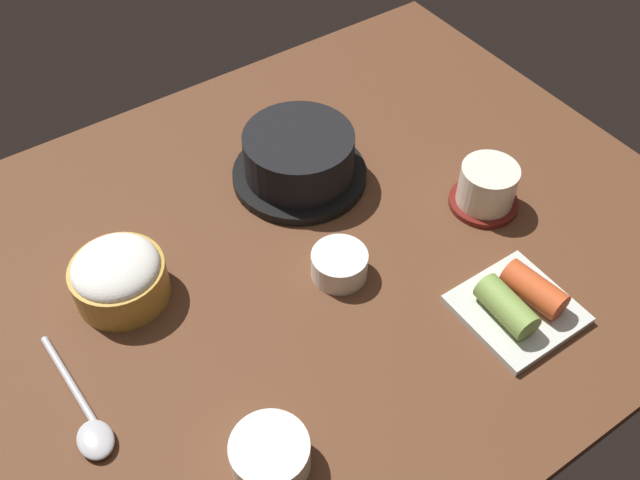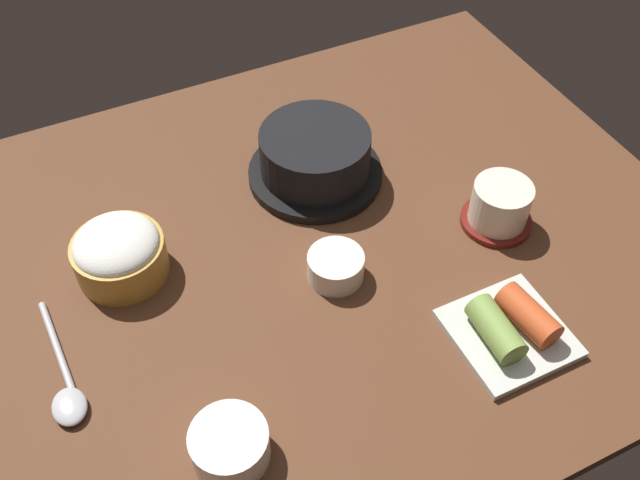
% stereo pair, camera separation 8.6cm
% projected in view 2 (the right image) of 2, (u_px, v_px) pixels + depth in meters
% --- Properties ---
extents(dining_table, '(1.00, 0.76, 0.02)m').
position_uv_depth(dining_table, '(299.00, 255.00, 0.90)').
color(dining_table, '#56331E').
rests_on(dining_table, ground).
extents(stone_pot, '(0.18, 0.18, 0.07)m').
position_uv_depth(stone_pot, '(315.00, 157.00, 0.95)').
color(stone_pot, black).
rests_on(stone_pot, dining_table).
extents(rice_bowl, '(0.11, 0.11, 0.07)m').
position_uv_depth(rice_bowl, '(119.00, 252.00, 0.84)').
color(rice_bowl, '#B78C38').
rests_on(rice_bowl, dining_table).
extents(tea_cup_with_saucer, '(0.09, 0.09, 0.06)m').
position_uv_depth(tea_cup_with_saucer, '(500.00, 206.00, 0.90)').
color(tea_cup_with_saucer, maroon).
rests_on(tea_cup_with_saucer, dining_table).
extents(banchan_cup_center, '(0.07, 0.07, 0.03)m').
position_uv_depth(banchan_cup_center, '(336.00, 266.00, 0.85)').
color(banchan_cup_center, white).
rests_on(banchan_cup_center, dining_table).
extents(kimchi_plate, '(0.12, 0.12, 0.04)m').
position_uv_depth(kimchi_plate, '(510.00, 327.00, 0.79)').
color(kimchi_plate, silver).
rests_on(kimchi_plate, dining_table).
extents(side_bowl_near, '(0.08, 0.08, 0.04)m').
position_uv_depth(side_bowl_near, '(230.00, 444.00, 0.70)').
color(side_bowl_near, white).
rests_on(side_bowl_near, dining_table).
extents(spoon, '(0.04, 0.17, 0.01)m').
position_uv_depth(spoon, '(66.00, 389.00, 0.75)').
color(spoon, '#B7B7BC').
rests_on(spoon, dining_table).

